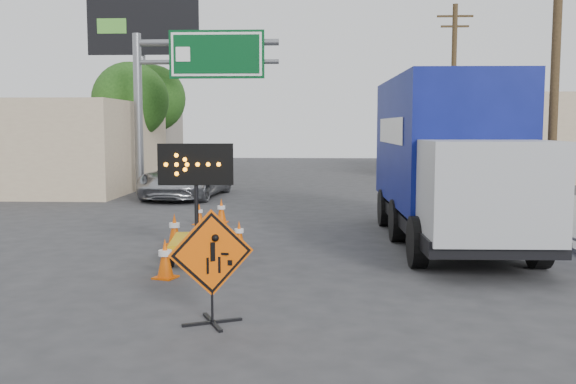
# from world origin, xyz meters

# --- Properties ---
(ground) EXTENTS (100.00, 100.00, 0.00)m
(ground) POSITION_xyz_m (0.00, 0.00, 0.00)
(ground) COLOR #2D2D30
(ground) RESTS_ON ground
(curb_right) EXTENTS (0.40, 60.00, 0.12)m
(curb_right) POSITION_xyz_m (7.20, 15.00, 0.06)
(curb_right) COLOR gray
(curb_right) RESTS_ON ground
(sidewalk_right) EXTENTS (4.00, 60.00, 0.15)m
(sidewalk_right) POSITION_xyz_m (9.50, 15.00, 0.07)
(sidewalk_right) COLOR gray
(sidewalk_right) RESTS_ON ground
(storefront_left_far) EXTENTS (12.00, 10.00, 4.40)m
(storefront_left_far) POSITION_xyz_m (-15.00, 34.00, 2.20)
(storefront_left_far) COLOR gray
(storefront_left_far) RESTS_ON ground
(building_right_far) EXTENTS (10.00, 14.00, 4.60)m
(building_right_far) POSITION_xyz_m (13.00, 30.00, 2.30)
(building_right_far) COLOR #C9B491
(building_right_far) RESTS_ON ground
(highway_gantry) EXTENTS (6.18, 0.38, 6.90)m
(highway_gantry) POSITION_xyz_m (-4.43, 17.96, 5.07)
(highway_gantry) COLOR slate
(highway_gantry) RESTS_ON ground
(billboard) EXTENTS (6.10, 0.54, 9.85)m
(billboard) POSITION_xyz_m (-8.35, 25.87, 7.35)
(billboard) COLOR slate
(billboard) RESTS_ON ground
(utility_pole_near) EXTENTS (1.80, 0.26, 9.00)m
(utility_pole_near) POSITION_xyz_m (8.00, 10.00, 4.68)
(utility_pole_near) COLOR #4C3720
(utility_pole_near) RESTS_ON ground
(utility_pole_far) EXTENTS (1.80, 0.26, 9.00)m
(utility_pole_far) POSITION_xyz_m (8.00, 24.00, 4.68)
(utility_pole_far) COLOR #4C3720
(utility_pole_far) RESTS_ON ground
(tree_left_near) EXTENTS (3.71, 3.71, 6.03)m
(tree_left_near) POSITION_xyz_m (-8.00, 22.00, 4.16)
(tree_left_near) COLOR #4C3720
(tree_left_near) RESTS_ON ground
(tree_left_far) EXTENTS (4.10, 4.10, 6.66)m
(tree_left_far) POSITION_xyz_m (-9.00, 30.00, 4.60)
(tree_left_far) COLOR #4C3720
(tree_left_far) RESTS_ON ground
(construction_sign) EXTENTS (1.18, 0.85, 1.71)m
(construction_sign) POSITION_xyz_m (-0.43, 0.01, 0.90)
(construction_sign) COLOR black
(construction_sign) RESTS_ON ground
(arrow_board) EXTENTS (1.61, 1.89, 2.54)m
(arrow_board) POSITION_xyz_m (-1.49, 4.47, 0.58)
(arrow_board) COLOR #CE980B
(arrow_board) RESTS_ON ground
(pickup_truck) EXTENTS (3.21, 6.05, 1.62)m
(pickup_truck) POSITION_xyz_m (-4.23, 16.81, 0.81)
(pickup_truck) COLOR #A5A7AC
(pickup_truck) RESTS_ON ground
(box_truck) EXTENTS (2.90, 8.74, 4.14)m
(box_truck) POSITION_xyz_m (4.37, 6.95, 1.87)
(box_truck) COLOR black
(box_truck) RESTS_ON ground
(cone_a) EXTENTS (0.50, 0.50, 0.78)m
(cone_a) POSITION_xyz_m (-1.79, 2.79, 0.39)
(cone_a) COLOR #E05004
(cone_a) RESTS_ON ground
(cone_b) EXTENTS (0.51, 0.51, 0.79)m
(cone_b) POSITION_xyz_m (-2.37, 6.18, 0.40)
(cone_b) COLOR #E05004
(cone_b) RESTS_ON ground
(cone_c) EXTENTS (0.41, 0.41, 0.68)m
(cone_c) POSITION_xyz_m (-0.74, 5.86, 0.34)
(cone_c) COLOR #E05004
(cone_c) RESTS_ON ground
(cone_d) EXTENTS (0.42, 0.42, 0.63)m
(cone_d) POSITION_xyz_m (-2.38, 9.52, 0.32)
(cone_d) COLOR #E05004
(cone_d) RESTS_ON ground
(cone_e) EXTENTS (0.39, 0.39, 0.73)m
(cone_e) POSITION_xyz_m (-1.77, 9.93, 0.37)
(cone_e) COLOR #E05004
(cone_e) RESTS_ON ground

